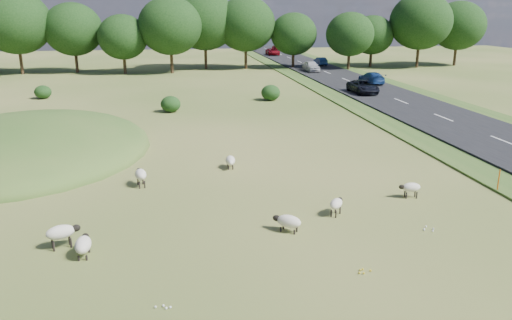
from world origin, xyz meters
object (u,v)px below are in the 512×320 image
(marker_post, at_px, (499,181))
(sheep_4, at_px, (141,174))
(sheep_0, at_px, (411,187))
(car_6, at_px, (320,61))
(sheep_2, at_px, (230,161))
(sheep_6, at_px, (336,204))
(car_2, at_px, (278,47))
(sheep_5, at_px, (83,244))
(car_5, at_px, (372,78))
(car_7, at_px, (311,66))
(sheep_3, at_px, (61,232))
(car_1, at_px, (363,87))
(sheep_1, at_px, (288,221))
(car_0, at_px, (273,52))

(marker_post, relative_size, sheep_4, 0.89)
(sheep_0, xyz_separation_m, sheep_4, (-13.13, 3.96, 0.11))
(sheep_0, bearing_deg, car_6, -97.87)
(sheep_0, height_order, sheep_2, sheep_0)
(sheep_2, bearing_deg, marker_post, 68.96)
(sheep_6, bearing_deg, car_2, 29.10)
(sheep_5, xyz_separation_m, car_5, (27.82, 40.24, 0.46))
(sheep_5, height_order, car_7, car_7)
(sheep_3, xyz_separation_m, sheep_5, (0.92, -0.85, -0.17))
(sheep_4, distance_m, car_2, 91.20)
(car_1, relative_size, car_6, 1.29)
(sheep_1, xyz_separation_m, sheep_5, (-8.05, -0.83, 0.02))
(sheep_5, xyz_separation_m, sheep_6, (10.58, 2.16, 0.06))
(sheep_1, xyz_separation_m, sheep_4, (-6.31, 6.75, 0.19))
(car_0, height_order, car_6, car_0)
(car_7, bearing_deg, sheep_1, -106.76)
(car_0, bearing_deg, sheep_2, -103.48)
(sheep_4, relative_size, car_0, 0.28)
(sheep_2, distance_m, car_0, 74.16)
(sheep_0, height_order, sheep_4, sheep_4)
(sheep_0, relative_size, car_1, 0.22)
(sheep_2, height_order, sheep_5, sheep_5)
(sheep_1, distance_m, car_7, 55.41)
(car_2, height_order, car_7, car_7)
(sheep_1, xyz_separation_m, sheep_2, (-1.32, 9.06, -0.00))
(car_5, bearing_deg, sheep_0, 70.52)
(sheep_6, xyz_separation_m, car_6, (17.24, 59.60, 0.33))
(sheep_1, bearing_deg, car_1, -79.80)
(car_2, relative_size, car_5, 0.97)
(sheep_1, relative_size, car_7, 0.28)
(sheep_1, relative_size, sheep_2, 0.98)
(car_7, bearing_deg, car_1, -90.00)
(sheep_1, distance_m, car_1, 36.27)
(car_2, distance_m, car_7, 41.26)
(car_6, bearing_deg, car_5, 90.00)
(car_0, bearing_deg, car_6, -79.37)
(sheep_1, height_order, sheep_3, sheep_3)
(car_0, relative_size, car_5, 1.01)
(car_2, bearing_deg, car_7, 84.72)
(sheep_1, bearing_deg, sheep_0, -121.44)
(sheep_1, height_order, sheep_5, sheep_5)
(sheep_4, distance_m, sheep_6, 10.37)
(sheep_2, relative_size, sheep_3, 0.94)
(sheep_2, bearing_deg, sheep_0, 57.18)
(marker_post, height_order, car_6, car_6)
(car_1, relative_size, car_5, 1.03)
(sheep_5, relative_size, car_0, 0.27)
(car_0, distance_m, car_7, 28.12)
(sheep_0, height_order, car_2, car_2)
(marker_post, distance_m, car_1, 30.08)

